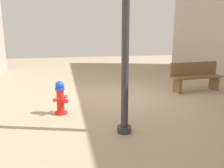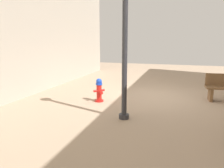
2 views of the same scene
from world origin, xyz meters
TOP-DOWN VIEW (x-y plane):
  - ground_plane at (0.00, 0.00)m, footprint 23.40×23.40m
  - fire_hydrant at (1.88, 1.20)m, footprint 0.36×0.36m
  - bench_near at (-2.52, -0.19)m, footprint 1.80×0.58m
  - street_lamp at (0.65, 2.52)m, footprint 0.36×0.36m

SIDE VIEW (x-z plane):
  - ground_plane at x=0.00m, z-range 0.00..0.00m
  - fire_hydrant at x=1.88m, z-range 0.00..0.81m
  - bench_near at x=-2.52m, z-range 0.03..0.98m
  - street_lamp at x=0.65m, z-range 0.47..4.32m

